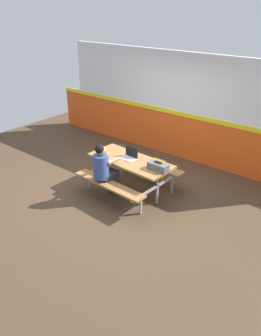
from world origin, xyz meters
The scene contains 8 objects.
ground_plane centered at (0.00, 0.00, -0.01)m, with size 10.00×10.00×0.02m, color #4C3826.
accent_backdrop centered at (0.00, 2.20, 1.25)m, with size 8.00×0.14×2.60m.
picnic_table_main centered at (0.29, 0.00, 0.57)m, with size 1.80×1.63×0.74m.
student_nearer centered at (0.05, -0.55, 0.71)m, with size 0.37×0.53×1.21m.
laptop_silver centered at (0.22, 0.04, 0.79)m, with size 0.33×0.24×0.22m.
toolbox_grey centered at (0.98, -0.04, 0.81)m, with size 0.40×0.18×0.18m.
backpack_dark centered at (0.39, 0.86, 0.22)m, with size 0.30×0.22×0.44m.
tote_bag_bright centered at (-0.85, 0.99, 0.19)m, with size 0.34×0.21×0.43m.
Camera 1 is at (4.16, -4.85, 3.65)m, focal length 36.22 mm.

